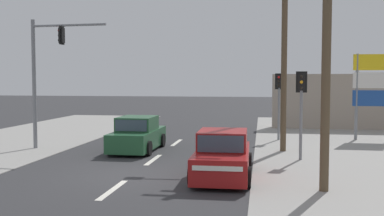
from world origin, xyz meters
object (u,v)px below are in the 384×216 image
sedan_kerbside_parked (138,135)px  shopping_plaza_sign (374,84)px  utility_pole_foreground_right (323,2)px  utility_pole_midground_right (282,22)px  pedestal_signal_far_median (279,95)px  traffic_signal_mast (44,67)px  pedestal_signal_right_kerb (301,100)px  sedan_oncoming_near (223,156)px

sedan_kerbside_parked → shopping_plaza_sign: bearing=24.7°
shopping_plaza_sign → utility_pole_foreground_right: bearing=-109.6°
shopping_plaza_sign → sedan_kerbside_parked: bearing=-155.3°
shopping_plaza_sign → sedan_kerbside_parked: size_ratio=1.08×
sedan_kerbside_parked → utility_pole_midground_right: bearing=6.9°
pedestal_signal_far_median → sedan_kerbside_parked: size_ratio=0.84×
shopping_plaza_sign → traffic_signal_mast: bearing=-161.1°
utility_pole_midground_right → shopping_plaza_sign: utility_pole_midground_right is taller
traffic_signal_mast → pedestal_signal_far_median: bearing=23.4°
utility_pole_midground_right → sedan_kerbside_parked: bearing=-173.1°
utility_pole_midground_right → pedestal_signal_right_kerb: (0.71, -2.15, -3.35)m
utility_pole_midground_right → sedan_kerbside_parked: size_ratio=2.54×
traffic_signal_mast → pedestal_signal_right_kerb: 11.66m
pedestal_signal_far_median → utility_pole_midground_right: bearing=-90.9°
pedestal_signal_far_median → sedan_kerbside_parked: bearing=-144.9°
traffic_signal_mast → sedan_oncoming_near: traffic_signal_mast is taller
shopping_plaza_sign → sedan_kerbside_parked: 12.76m
utility_pole_foreground_right → sedan_oncoming_near: utility_pole_foreground_right is taller
traffic_signal_mast → pedestal_signal_right_kerb: traffic_signal_mast is taller
traffic_signal_mast → shopping_plaza_sign: bearing=18.9°
pedestal_signal_right_kerb → shopping_plaza_sign: 7.90m
pedestal_signal_far_median → pedestal_signal_right_kerb: bearing=-83.7°
pedestal_signal_far_median → shopping_plaza_sign: 5.01m
sedan_kerbside_parked → sedan_oncoming_near: bearing=-49.3°
traffic_signal_mast → sedan_oncoming_near: bearing=-29.2°
shopping_plaza_sign → pedestal_signal_right_kerb: bearing=-122.9°
traffic_signal_mast → pedestal_signal_far_median: (10.86, 4.70, -1.42)m
utility_pole_foreground_right → traffic_signal_mast: bearing=151.5°
utility_pole_foreground_right → pedestal_signal_far_median: utility_pole_foreground_right is taller
utility_pole_midground_right → pedestal_signal_right_kerb: utility_pole_midground_right is taller
sedan_oncoming_near → pedestal_signal_right_kerb: bearing=52.3°
shopping_plaza_sign → sedan_oncoming_near: 12.68m
utility_pole_foreground_right → sedan_oncoming_near: bearing=153.7°
utility_pole_midground_right → traffic_signal_mast: utility_pole_midground_right is taller
utility_pole_midground_right → pedestal_signal_far_median: (0.06, 3.77, -3.35)m
utility_pole_foreground_right → pedestal_signal_right_kerb: size_ratio=2.84×
sedan_kerbside_parked → pedestal_signal_right_kerb: bearing=-10.9°
pedestal_signal_right_kerb → sedan_oncoming_near: bearing=-127.7°
utility_pole_midground_right → pedestal_signal_far_median: bearing=89.1°
sedan_oncoming_near → shopping_plaza_sign: bearing=55.4°
pedestal_signal_far_median → sedan_oncoming_near: size_ratio=0.83×
utility_pole_foreground_right → pedestal_signal_far_median: bearing=94.0°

